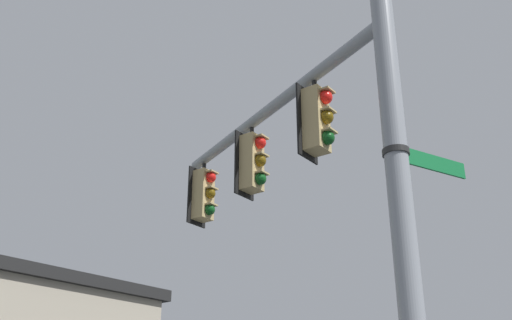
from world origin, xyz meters
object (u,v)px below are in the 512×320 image
(traffic_light_nearest_pole, at_px, (317,120))
(street_name_sign, at_px, (414,158))
(traffic_light_mid_inner, at_px, (253,163))
(traffic_light_mid_outer, at_px, (204,195))

(traffic_light_nearest_pole, bearing_deg, street_name_sign, 77.62)
(traffic_light_nearest_pole, height_order, traffic_light_mid_inner, same)
(traffic_light_mid_inner, height_order, traffic_light_mid_outer, same)
(traffic_light_mid_outer, height_order, street_name_sign, traffic_light_mid_outer)
(traffic_light_mid_inner, relative_size, traffic_light_mid_outer, 1.00)
(traffic_light_mid_inner, bearing_deg, traffic_light_nearest_pole, 67.19)
(traffic_light_mid_inner, distance_m, traffic_light_mid_outer, 1.96)
(traffic_light_nearest_pole, distance_m, traffic_light_mid_outer, 3.92)
(traffic_light_mid_inner, relative_size, street_name_sign, 1.00)
(traffic_light_mid_inner, height_order, street_name_sign, traffic_light_mid_inner)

